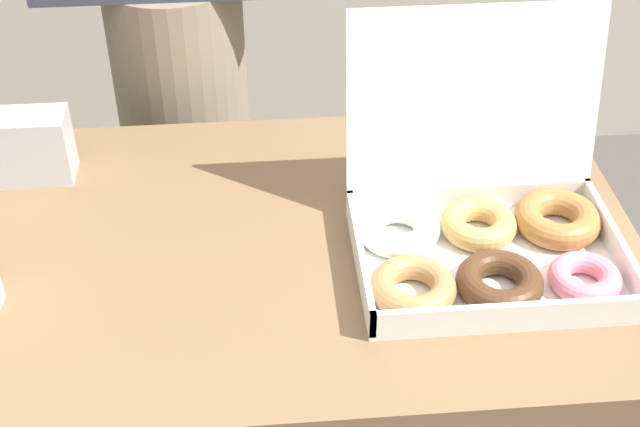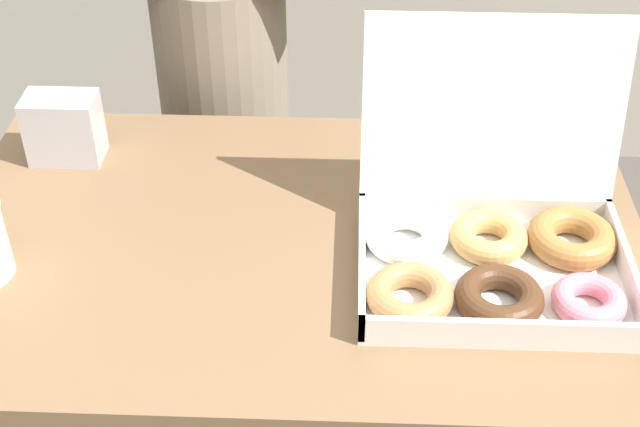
% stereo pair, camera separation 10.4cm
% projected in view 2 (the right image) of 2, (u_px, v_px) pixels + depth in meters
% --- Properties ---
extents(table, '(0.93, 0.61, 0.76)m').
position_uv_depth(table, '(299.00, 424.00, 1.40)').
color(table, brown).
rests_on(table, ground_plane).
extents(donut_box, '(0.35, 0.29, 0.28)m').
position_uv_depth(donut_box, '(492.00, 242.00, 1.10)').
color(donut_box, white).
rests_on(donut_box, table).
extents(napkin_holder, '(0.10, 0.06, 0.10)m').
position_uv_depth(napkin_holder, '(64.00, 128.00, 1.29)').
color(napkin_holder, silver).
rests_on(napkin_holder, table).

